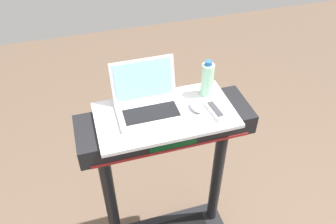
{
  "coord_description": "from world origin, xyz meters",
  "views": [
    {
      "loc": [
        -0.35,
        -0.54,
        2.33
      ],
      "look_at": [
        0.0,
        0.65,
        1.26
      ],
      "focal_mm": 36.68,
      "sensor_mm": 36.0,
      "label": 1
    }
  ],
  "objects_px": {
    "laptop": "(148,101)",
    "water_bottle": "(207,79)",
    "tv_remote": "(215,110)",
    "computer_mouse": "(196,106)"
  },
  "relations": [
    {
      "from": "laptop",
      "to": "water_bottle",
      "type": "bearing_deg",
      "value": 4.05
    },
    {
      "from": "water_bottle",
      "to": "tv_remote",
      "type": "bearing_deg",
      "value": -94.41
    },
    {
      "from": "laptop",
      "to": "computer_mouse",
      "type": "relative_size",
      "value": 3.28
    },
    {
      "from": "computer_mouse",
      "to": "water_bottle",
      "type": "height_order",
      "value": "water_bottle"
    },
    {
      "from": "laptop",
      "to": "water_bottle",
      "type": "xyz_separation_m",
      "value": [
        0.32,
        0.03,
        0.05
      ]
    },
    {
      "from": "water_bottle",
      "to": "computer_mouse",
      "type": "bearing_deg",
      "value": -132.08
    },
    {
      "from": "computer_mouse",
      "to": "tv_remote",
      "type": "height_order",
      "value": "computer_mouse"
    },
    {
      "from": "computer_mouse",
      "to": "tv_remote",
      "type": "xyz_separation_m",
      "value": [
        0.08,
        -0.05,
        -0.01
      ]
    },
    {
      "from": "water_bottle",
      "to": "tv_remote",
      "type": "xyz_separation_m",
      "value": [
        -0.01,
        -0.15,
        -0.08
      ]
    },
    {
      "from": "laptop",
      "to": "tv_remote",
      "type": "height_order",
      "value": "laptop"
    }
  ]
}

